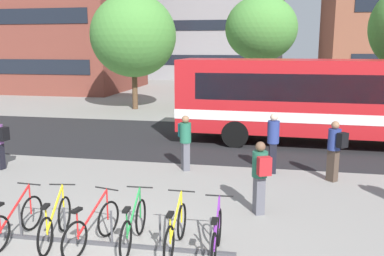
% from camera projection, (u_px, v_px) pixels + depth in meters
% --- Properties ---
extents(bus_lane_asphalt, '(80.00, 7.20, 0.01)m').
position_uv_depth(bus_lane_asphalt, '(195.00, 139.00, 16.57)').
color(bus_lane_asphalt, '#232326').
rests_on(bus_lane_asphalt, ground).
extents(city_bus, '(12.09, 2.89, 3.20)m').
position_uv_depth(city_bus, '(341.00, 99.00, 15.21)').
color(city_bus, red).
rests_on(city_bus, ground).
extents(bike_rack, '(4.65, 0.17, 0.70)m').
position_uv_depth(bike_rack, '(112.00, 241.00, 7.67)').
color(bike_rack, '#47474C').
rests_on(bike_rack, ground).
extents(parked_bicycle_red_0, '(0.52, 1.72, 0.99)m').
position_uv_depth(parked_bicycle_red_0, '(15.00, 222.00, 7.83)').
color(parked_bicycle_red_0, black).
rests_on(parked_bicycle_red_0, ground).
extents(parked_bicycle_yellow_1, '(0.52, 1.71, 0.99)m').
position_uv_depth(parked_bicycle_yellow_1, '(55.00, 223.00, 7.78)').
color(parked_bicycle_yellow_1, black).
rests_on(parked_bicycle_yellow_1, ground).
extents(parked_bicycle_red_2, '(0.57, 1.69, 0.99)m').
position_uv_depth(parked_bicycle_red_2, '(92.00, 228.00, 7.58)').
color(parked_bicycle_red_2, black).
rests_on(parked_bicycle_red_2, ground).
extents(parked_bicycle_green_3, '(0.52, 1.72, 0.99)m').
position_uv_depth(parked_bicycle_green_3, '(134.00, 226.00, 7.63)').
color(parked_bicycle_green_3, black).
rests_on(parked_bicycle_green_3, ground).
extents(parked_bicycle_yellow_4, '(0.52, 1.72, 0.99)m').
position_uv_depth(parked_bicycle_yellow_4, '(176.00, 231.00, 7.43)').
color(parked_bicycle_yellow_4, black).
rests_on(parked_bicycle_yellow_4, ground).
extents(parked_bicycle_purple_5, '(0.52, 1.72, 0.99)m').
position_uv_depth(parked_bicycle_purple_5, '(216.00, 238.00, 7.17)').
color(parked_bicycle_purple_5, black).
rests_on(parked_bicycle_purple_5, ground).
extents(commuter_red_pack_1, '(0.48, 0.60, 1.65)m').
position_uv_depth(commuter_red_pack_1, '(260.00, 173.00, 8.97)').
color(commuter_red_pack_1, '#565660').
rests_on(commuter_red_pack_1, ground).
extents(commuter_maroon_pack_3, '(0.37, 0.55, 1.78)m').
position_uv_depth(commuter_maroon_pack_3, '(273.00, 139.00, 11.97)').
color(commuter_maroon_pack_3, black).
rests_on(commuter_maroon_pack_3, ground).
extents(commuter_teal_pack_4, '(0.52, 0.60, 1.68)m').
position_uv_depth(commuter_teal_pack_4, '(185.00, 139.00, 12.26)').
color(commuter_teal_pack_4, '#565660').
rests_on(commuter_teal_pack_4, ground).
extents(commuter_black_pack_6, '(0.58, 0.59, 1.69)m').
position_uv_depth(commuter_black_pack_6, '(335.00, 147.00, 11.19)').
color(commuter_black_pack_6, '#47382D').
rests_on(commuter_black_pack_6, ground).
extents(street_tree_0, '(4.95, 4.95, 6.69)m').
position_uv_depth(street_tree_0, '(133.00, 36.00, 23.71)').
color(street_tree_0, brown).
rests_on(street_tree_0, ground).
extents(street_tree_1, '(3.92, 3.92, 6.41)m').
position_uv_depth(street_tree_1, '(261.00, 29.00, 22.35)').
color(street_tree_1, brown).
rests_on(street_tree_1, ground).
extents(building_centre_block, '(15.28, 10.65, 14.82)m').
position_uv_depth(building_centre_block, '(217.00, 15.00, 48.76)').
color(building_centre_block, gray).
rests_on(building_centre_block, ground).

